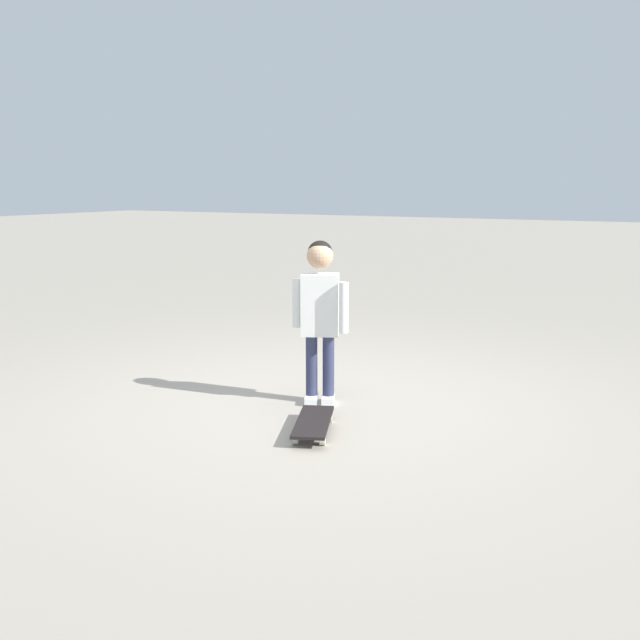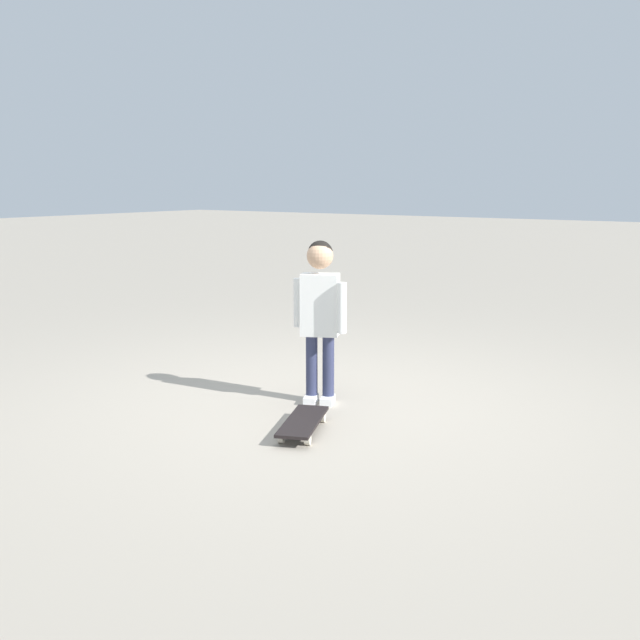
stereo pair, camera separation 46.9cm
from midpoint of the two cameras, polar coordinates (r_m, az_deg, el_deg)
ground_plane at (r=4.79m, az=-3.17°, el=-6.58°), size 50.00×50.00×0.00m
child_person at (r=4.67m, az=-2.87°, el=1.25°), size 0.25×0.41×1.06m
skateboard at (r=4.24m, az=-3.73°, el=-8.07°), size 0.60×0.39×0.07m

